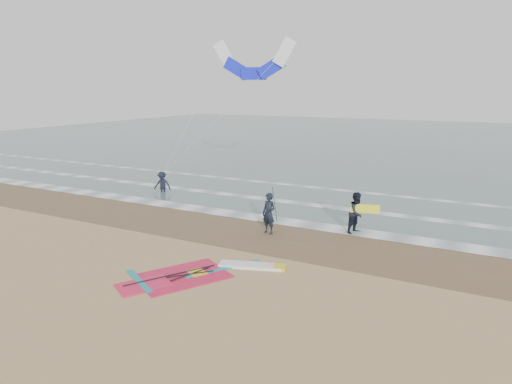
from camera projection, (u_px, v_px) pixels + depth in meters
The scene contains 11 objects.
ground at pixel (199, 284), 15.69m from camera, with size 120.00×120.00×0.00m, color tan.
sea_water at pixel (417, 142), 57.15m from camera, with size 120.00×80.00×0.02m, color #47605E.
wet_sand_band at pixel (274, 235), 20.87m from camera, with size 120.00×5.00×0.01m, color brown.
foam_waterline at pixel (309, 212), 24.70m from camera, with size 120.00×9.15×0.02m.
windsurf_rig at pixel (202, 274), 16.49m from camera, with size 5.20×4.92×0.12m.
person_standing at pixel (269, 213), 20.95m from camera, with size 0.70×0.46×1.92m, color black.
person_walking at pixel (357, 213), 21.02m from camera, with size 0.94×0.73×1.94m, color black.
person_wading at pixel (162, 179), 29.20m from camera, with size 1.12×0.64×1.73m, color black.
held_pole at pixel (275, 205), 20.71m from camera, with size 0.17×0.86×1.82m.
carried_kiteboard at pixel (365, 209), 20.70m from camera, with size 1.30×0.51×0.39m.
surf_kite at pixel (253, 64), 28.48m from camera, with size 7.66×3.76×8.47m.
Camera 1 is at (8.50, -12.02, 6.60)m, focal length 32.00 mm.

